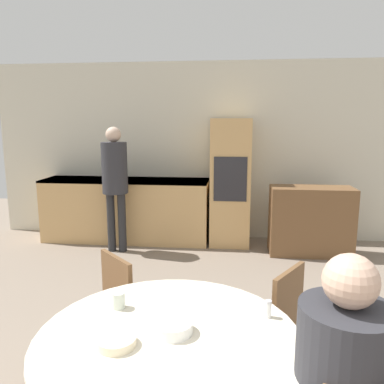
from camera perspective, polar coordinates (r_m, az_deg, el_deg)
wall_back at (r=5.62m, az=2.31°, el=6.17°), size 6.46×0.05×2.60m
kitchen_counter at (r=5.61m, az=-10.01°, el=-2.56°), size 2.42×0.60×0.91m
oven_unit at (r=5.32m, az=5.85°, el=1.45°), size 0.55×0.59×1.78m
sideboard at (r=5.18m, az=17.62°, el=-4.23°), size 1.06×0.45×0.90m
dining_table at (r=1.94m, az=-3.49°, el=-26.56°), size 1.21×1.21×0.77m
chair_far_left at (r=2.65m, az=-13.28°, el=-17.57°), size 0.57×0.57×0.85m
chair_far_right at (r=2.54m, az=12.14°, el=-18.83°), size 0.55×0.55×0.85m
person_standing at (r=5.03m, az=-11.69°, el=2.47°), size 0.34×0.34×1.67m
cup at (r=2.04m, az=-11.16°, el=-15.93°), size 0.07×0.07×0.08m
bowl_near at (r=1.80m, az=-2.90°, el=-19.96°), size 0.18×0.18×0.05m
bowl_centre at (r=1.75m, az=-11.46°, el=-21.50°), size 0.17×0.17×0.04m
salt_shaker at (r=1.95m, az=11.52°, el=-17.09°), size 0.03×0.03×0.09m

